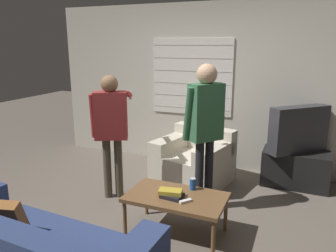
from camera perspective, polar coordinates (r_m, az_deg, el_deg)
The scene contains 11 objects.
ground_plane at distance 3.81m, azimuth -2.96°, elevation -16.43°, with size 16.00×16.00×0.00m, color #665B51.
wall_back at distance 5.22m, azimuth 6.49°, elevation 6.86°, with size 5.20×0.08×2.55m.
armchair_beige at distance 4.72m, azimuth 4.56°, elevation -6.03°, with size 1.12×1.05×0.75m.
coffee_table at distance 3.43m, azimuth 1.42°, elevation -12.63°, with size 1.01×0.58×0.43m.
tv_stand at distance 4.92m, azimuth 21.23°, elevation -6.92°, with size 0.88×0.45×0.50m.
tv at distance 4.75m, azimuth 21.81°, elevation -0.55°, with size 0.76×0.75×0.63m.
person_left_standing at distance 4.11m, azimuth -9.87°, elevation 0.68°, with size 0.51×0.80×1.57m.
person_right_standing at distance 3.74m, azimuth 6.47°, elevation 1.10°, with size 0.52×0.74×1.73m.
book_stack at distance 3.36m, azimuth 0.56°, elevation -11.71°, with size 0.26×0.18×0.08m.
soda_can at distance 3.52m, azimuth 4.35°, elevation -10.03°, with size 0.07×0.07×0.13m.
spare_remote at distance 3.28m, azimuth 3.09°, elevation -12.94°, with size 0.11×0.13×0.02m.
Camera 1 is at (1.44, -2.95, 1.94)m, focal length 35.00 mm.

